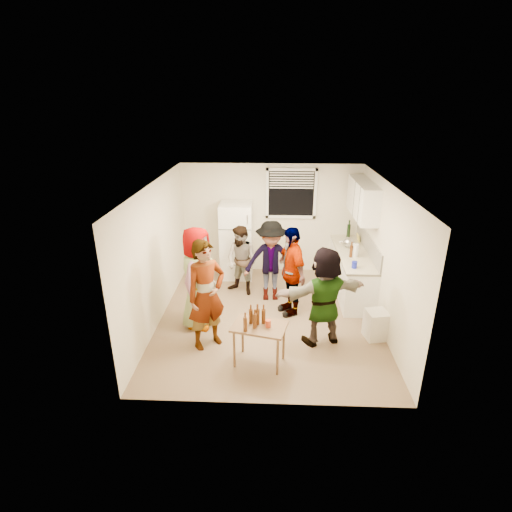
{
  "coord_description": "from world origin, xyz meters",
  "views": [
    {
      "loc": [
        0.04,
        -6.5,
        3.85
      ],
      "look_at": [
        -0.24,
        0.22,
        1.15
      ],
      "focal_mm": 28.0,
      "sensor_mm": 36.0,
      "label": 1
    }
  ],
  "objects_px": {
    "red_cup": "(268,327)",
    "guest_back_right": "(270,298)",
    "guest_black": "(290,312)",
    "beer_bottle_table": "(257,324)",
    "guest_stripe": "(209,344)",
    "blue_cup": "(354,268)",
    "serving_table": "(259,362)",
    "refrigerator": "(237,240)",
    "trash_bin": "(376,325)",
    "beer_bottle_counter": "(351,257)",
    "wine_bottle": "(348,237)",
    "kettle": "(348,247)",
    "guest_back_left": "(242,293)",
    "guest_orange": "(321,341)",
    "guest_grey": "(200,324)"
  },
  "relations": [
    {
      "from": "kettle",
      "to": "guest_stripe",
      "type": "xyz_separation_m",
      "value": [
        -2.64,
        -2.34,
        -0.9
      ]
    },
    {
      "from": "serving_table",
      "to": "guest_stripe",
      "type": "distance_m",
      "value": 0.98
    },
    {
      "from": "guest_orange",
      "to": "wine_bottle",
      "type": "bearing_deg",
      "value": -125.47
    },
    {
      "from": "serving_table",
      "to": "guest_stripe",
      "type": "bearing_deg",
      "value": 151.45
    },
    {
      "from": "beer_bottle_table",
      "to": "guest_orange",
      "type": "relative_size",
      "value": 0.15
    },
    {
      "from": "beer_bottle_table",
      "to": "guest_back_right",
      "type": "relative_size",
      "value": 0.15
    },
    {
      "from": "red_cup",
      "to": "guest_back_right",
      "type": "xyz_separation_m",
      "value": [
        0.02,
        2.17,
        -0.67
      ]
    },
    {
      "from": "beer_bottle_counter",
      "to": "serving_table",
      "type": "height_order",
      "value": "beer_bottle_counter"
    },
    {
      "from": "guest_stripe",
      "to": "trash_bin",
      "type": "bearing_deg",
      "value": -32.47
    },
    {
      "from": "wine_bottle",
      "to": "red_cup",
      "type": "relative_size",
      "value": 2.68
    },
    {
      "from": "trash_bin",
      "to": "guest_grey",
      "type": "relative_size",
      "value": 0.27
    },
    {
      "from": "guest_black",
      "to": "blue_cup",
      "type": "bearing_deg",
      "value": 73.11
    },
    {
      "from": "guest_back_right",
      "to": "guest_black",
      "type": "distance_m",
      "value": 0.66
    },
    {
      "from": "refrigerator",
      "to": "kettle",
      "type": "xyz_separation_m",
      "value": [
        2.4,
        -0.44,
        0.05
      ]
    },
    {
      "from": "blue_cup",
      "to": "serving_table",
      "type": "xyz_separation_m",
      "value": [
        -1.69,
        -1.69,
        -0.9
      ]
    },
    {
      "from": "wine_bottle",
      "to": "beer_bottle_counter",
      "type": "distance_m",
      "value": 1.19
    },
    {
      "from": "refrigerator",
      "to": "guest_orange",
      "type": "relative_size",
      "value": 1.01
    },
    {
      "from": "guest_stripe",
      "to": "guest_black",
      "type": "relative_size",
      "value": 1.07
    },
    {
      "from": "refrigerator",
      "to": "guest_back_right",
      "type": "bearing_deg",
      "value": -54.75
    },
    {
      "from": "guest_stripe",
      "to": "guest_back_left",
      "type": "bearing_deg",
      "value": 38.72
    },
    {
      "from": "guest_orange",
      "to": "beer_bottle_counter",
      "type": "bearing_deg",
      "value": -132.16
    },
    {
      "from": "kettle",
      "to": "trash_bin",
      "type": "bearing_deg",
      "value": -69.81
    },
    {
      "from": "wine_bottle",
      "to": "beer_bottle_counter",
      "type": "relative_size",
      "value": 1.27
    },
    {
      "from": "serving_table",
      "to": "guest_orange",
      "type": "height_order",
      "value": "serving_table"
    },
    {
      "from": "kettle",
      "to": "trash_bin",
      "type": "xyz_separation_m",
      "value": [
        0.18,
        -2.02,
        -0.65
      ]
    },
    {
      "from": "refrigerator",
      "to": "trash_bin",
      "type": "height_order",
      "value": "refrigerator"
    },
    {
      "from": "beer_bottle_table",
      "to": "kettle",
      "type": "bearing_deg",
      "value": 56.8
    },
    {
      "from": "wine_bottle",
      "to": "guest_back_left",
      "type": "distance_m",
      "value": 2.7
    },
    {
      "from": "wine_bottle",
      "to": "red_cup",
      "type": "xyz_separation_m",
      "value": [
        -1.75,
        -3.45,
        -0.23
      ]
    },
    {
      "from": "beer_bottle_counter",
      "to": "guest_black",
      "type": "xyz_separation_m",
      "value": [
        -1.2,
        -0.64,
        -0.9
      ]
    },
    {
      "from": "trash_bin",
      "to": "guest_back_left",
      "type": "distance_m",
      "value": 2.88
    },
    {
      "from": "guest_black",
      "to": "refrigerator",
      "type": "bearing_deg",
      "value": -166.43
    },
    {
      "from": "beer_bottle_counter",
      "to": "guest_back_left",
      "type": "height_order",
      "value": "beer_bottle_counter"
    },
    {
      "from": "refrigerator",
      "to": "beer_bottle_counter",
      "type": "bearing_deg",
      "value": -23.27
    },
    {
      "from": "beer_bottle_table",
      "to": "red_cup",
      "type": "distance_m",
      "value": 0.18
    },
    {
      "from": "trash_bin",
      "to": "refrigerator",
      "type": "bearing_deg",
      "value": 136.34
    },
    {
      "from": "beer_bottle_table",
      "to": "guest_stripe",
      "type": "xyz_separation_m",
      "value": [
        -0.83,
        0.43,
        -0.67
      ]
    },
    {
      "from": "refrigerator",
      "to": "guest_black",
      "type": "xyz_separation_m",
      "value": [
        1.15,
        -1.65,
        -0.85
      ]
    },
    {
      "from": "beer_bottle_counter",
      "to": "guest_stripe",
      "type": "relative_size",
      "value": 0.13
    },
    {
      "from": "guest_stripe",
      "to": "beer_bottle_counter",
      "type": "bearing_deg",
      "value": -4.54
    },
    {
      "from": "trash_bin",
      "to": "beer_bottle_table",
      "type": "bearing_deg",
      "value": -159.55
    },
    {
      "from": "trash_bin",
      "to": "red_cup",
      "type": "relative_size",
      "value": 4.48
    },
    {
      "from": "guest_back_left",
      "to": "kettle",
      "type": "bearing_deg",
      "value": 41.0
    },
    {
      "from": "trash_bin",
      "to": "guest_back_right",
      "type": "distance_m",
      "value": 2.27
    },
    {
      "from": "blue_cup",
      "to": "serving_table",
      "type": "bearing_deg",
      "value": -135.07
    },
    {
      "from": "red_cup",
      "to": "beer_bottle_table",
      "type": "bearing_deg",
      "value": 155.66
    },
    {
      "from": "wine_bottle",
      "to": "blue_cup",
      "type": "distance_m",
      "value": 1.74
    },
    {
      "from": "red_cup",
      "to": "guest_black",
      "type": "relative_size",
      "value": 0.07
    },
    {
      "from": "wine_bottle",
      "to": "guest_grey",
      "type": "distance_m",
      "value": 3.89
    },
    {
      "from": "refrigerator",
      "to": "guest_back_right",
      "type": "distance_m",
      "value": 1.59
    }
  ]
}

